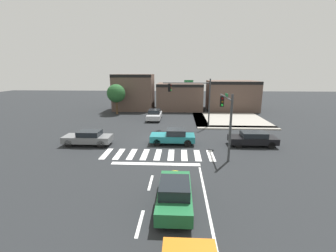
# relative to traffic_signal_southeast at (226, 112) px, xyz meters

# --- Properties ---
(ground_plane) EXTENTS (120.00, 120.00, 0.00)m
(ground_plane) POSITION_rel_traffic_signal_southeast_xyz_m (-5.65, 3.83, -3.60)
(ground_plane) COLOR #232628
(crosswalk_near) EXTENTS (9.41, 2.64, 0.01)m
(crosswalk_near) POSITION_rel_traffic_signal_southeast_xyz_m (-5.65, -0.67, -3.60)
(crosswalk_near) COLOR silver
(crosswalk_near) RESTS_ON ground_plane
(lane_markings) EXTENTS (6.80, 20.25, 0.01)m
(lane_markings) POSITION_rel_traffic_signal_southeast_xyz_m (-4.54, -8.19, -3.60)
(lane_markings) COLOR white
(lane_markings) RESTS_ON ground_plane
(bike_detector_marking) EXTENTS (1.08, 1.08, 0.01)m
(bike_detector_marking) POSITION_rel_traffic_signal_southeast_xyz_m (-4.12, -4.32, -3.60)
(bike_detector_marking) COLOR yellow
(bike_detector_marking) RESTS_ON ground_plane
(curb_corner_northeast) EXTENTS (10.00, 10.60, 0.15)m
(curb_corner_northeast) POSITION_rel_traffic_signal_southeast_xyz_m (2.84, 13.25, -3.53)
(curb_corner_northeast) COLOR #9E998E
(curb_corner_northeast) RESTS_ON ground_plane
(storefront_row) EXTENTS (25.48, 6.98, 6.37)m
(storefront_row) POSITION_rel_traffic_signal_southeast_xyz_m (-2.71, 22.96, -0.88)
(storefront_row) COLOR brown
(storefront_row) RESTS_ON ground_plane
(traffic_signal_southeast) EXTENTS (0.32, 4.85, 5.25)m
(traffic_signal_southeast) POSITION_rel_traffic_signal_southeast_xyz_m (0.00, 0.00, 0.00)
(traffic_signal_southeast) COLOR #383A3D
(traffic_signal_southeast) RESTS_ON ground_plane
(traffic_signal_northeast) EXTENTS (5.77, 0.32, 6.02)m
(traffic_signal_northeast) POSITION_rel_traffic_signal_southeast_xyz_m (-2.36, 9.13, 0.56)
(traffic_signal_northeast) COLOR #383A3D
(traffic_signal_northeast) RESTS_ON ground_plane
(car_silver) EXTENTS (1.88, 4.54, 1.47)m
(car_silver) POSITION_rel_traffic_signal_southeast_xyz_m (-7.49, 13.64, -2.87)
(car_silver) COLOR #B7BABF
(car_silver) RESTS_ON ground_plane
(car_gray) EXTENTS (4.48, 1.80, 1.41)m
(car_gray) POSITION_rel_traffic_signal_southeast_xyz_m (-12.51, 1.59, -2.87)
(car_gray) COLOR slate
(car_gray) RESTS_ON ground_plane
(car_black) EXTENTS (4.36, 1.82, 1.35)m
(car_black) POSITION_rel_traffic_signal_southeast_xyz_m (3.07, 2.18, -2.90)
(car_black) COLOR black
(car_black) RESTS_ON ground_plane
(car_teal) EXTENTS (4.25, 1.84, 1.46)m
(car_teal) POSITION_rel_traffic_signal_southeast_xyz_m (-4.43, 2.39, -2.87)
(car_teal) COLOR #196B70
(car_teal) RESTS_ON ground_plane
(car_green) EXTENTS (1.71, 4.44, 1.51)m
(car_green) POSITION_rel_traffic_signal_southeast_xyz_m (-4.07, -8.21, -2.85)
(car_green) COLOR #1E6638
(car_green) RESTS_ON ground_plane
(roadside_tree) EXTENTS (2.95, 2.95, 4.88)m
(roadside_tree) POSITION_rel_traffic_signal_southeast_xyz_m (-14.15, 17.83, -0.23)
(roadside_tree) COLOR #4C3823
(roadside_tree) RESTS_ON ground_plane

